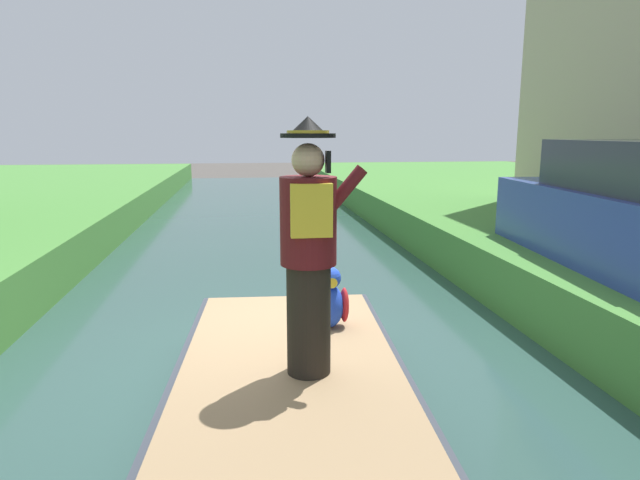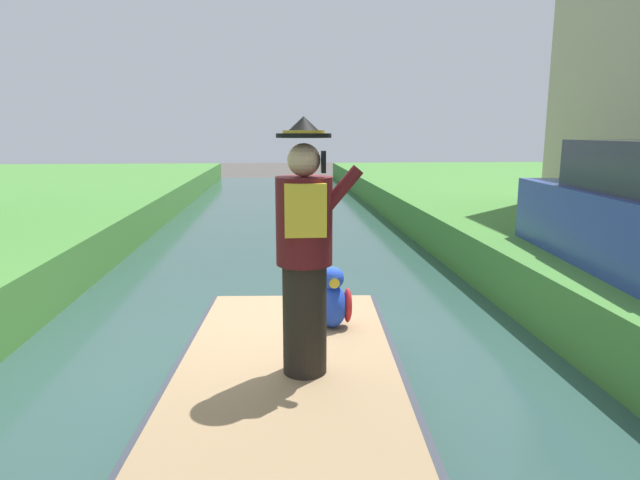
{
  "view_description": "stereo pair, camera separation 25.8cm",
  "coord_description": "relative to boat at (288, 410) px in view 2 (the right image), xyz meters",
  "views": [
    {
      "loc": [
        -0.31,
        -5.26,
        2.45
      ],
      "look_at": [
        0.28,
        -1.01,
        1.61
      ],
      "focal_mm": 30.88,
      "sensor_mm": 36.0,
      "label": 1
    },
    {
      "loc": [
        -0.06,
        -5.28,
        2.45
      ],
      "look_at": [
        0.28,
        -1.01,
        1.61
      ],
      "focal_mm": 30.88,
      "sensor_mm": 36.0,
      "label": 2
    }
  ],
  "objects": [
    {
      "name": "ground_plane",
      "position": [
        0.0,
        1.47,
        -0.4
      ],
      "size": [
        80.0,
        80.0,
        0.0
      ],
      "primitive_type": "plane",
      "color": "#4C4742"
    },
    {
      "name": "canal_water",
      "position": [
        0.0,
        1.47,
        -0.35
      ],
      "size": [
        5.89,
        48.0,
        0.1
      ],
      "primitive_type": "cube",
      "color": "#2D4C47",
      "rests_on": "ground"
    },
    {
      "name": "boat",
      "position": [
        0.0,
        0.0,
        0.0
      ],
      "size": [
        2.05,
        4.3,
        0.61
      ],
      "color": "#333842",
      "rests_on": "canal_water"
    },
    {
      "name": "person_pirate",
      "position": [
        0.14,
        -0.01,
        1.23
      ],
      "size": [
        0.61,
        0.42,
        1.85
      ],
      "rotation": [
        0.0,
        0.0,
        0.21
      ],
      "color": "black",
      "rests_on": "boat"
    },
    {
      "name": "parrot_plush",
      "position": [
        0.43,
        0.92,
        0.55
      ],
      "size": [
        0.36,
        0.35,
        0.57
      ],
      "color": "blue",
      "rests_on": "boat"
    }
  ]
}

